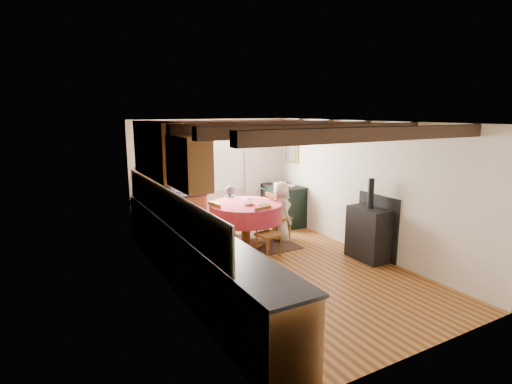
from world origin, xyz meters
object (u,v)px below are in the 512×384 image
chair_near (269,233)px  dining_table (246,225)px  aga_range (283,205)px  cup (250,201)px  cast_iron_stove (369,219)px  chair_right (279,216)px  chair_left (208,228)px  child_far (229,211)px  child_right (281,211)px

chair_near → dining_table: bearing=84.5°
dining_table → aga_range: (1.43, 0.89, 0.05)m
chair_near → cup: 0.82m
chair_near → cast_iron_stove: 1.77m
dining_table → chair_right: bearing=1.0°
chair_left → child_far: child_far is taller
dining_table → cast_iron_stove: cast_iron_stove is taller
chair_left → chair_right: (1.53, -0.03, 0.03)m
dining_table → child_right: size_ratio=1.16×
chair_left → child_right: size_ratio=0.76×
aga_range → cast_iron_stove: bearing=-87.6°
chair_near → child_far: size_ratio=0.84×
chair_left → chair_right: size_ratio=0.94×
chair_right → aga_range: 1.10m
aga_range → child_right: size_ratio=0.84×
chair_near → child_right: 1.00m
child_right → cup: child_right is taller
chair_left → aga_range: bearing=100.9°
chair_left → cup: size_ratio=8.42×
chair_right → chair_near: bearing=134.2°
dining_table → aga_range: bearing=31.9°
dining_table → child_right: bearing=-2.6°
chair_near → child_far: bearing=81.4°
dining_table → cast_iron_stove: size_ratio=0.96×
cast_iron_stove → child_far: (-1.53, 2.43, -0.19)m
dining_table → child_far: (0.01, 0.74, 0.12)m
chair_left → child_far: 1.05m
aga_range → child_right: (-0.66, -0.92, 0.13)m
chair_near → aga_range: size_ratio=0.89×
aga_range → cup: size_ratio=9.34×
child_far → cup: (0.07, -0.79, 0.35)m
dining_table → aga_range: 1.68m
chair_left → aga_range: aga_range is taller
chair_right → child_right: child_right is taller
chair_right → child_far: child_far is taller
child_right → cup: 0.75m
chair_near → aga_range: bearing=39.1°
chair_right → child_far: (-0.75, 0.73, 0.05)m
cast_iron_stove → child_right: 1.82m
cast_iron_stove → cup: bearing=131.6°
dining_table → cup: (0.08, -0.05, 0.47)m
child_far → chair_left: bearing=50.2°
dining_table → chair_left: bearing=176.7°
chair_left → aga_range: (2.19, 0.84, 0.01)m
chair_near → child_far: child_far is taller
aga_range → chair_right: bearing=-127.4°
dining_table → chair_near: bearing=-84.5°
dining_table → child_far: child_far is taller
cast_iron_stove → chair_right: bearing=114.6°
dining_table → child_far: 0.75m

